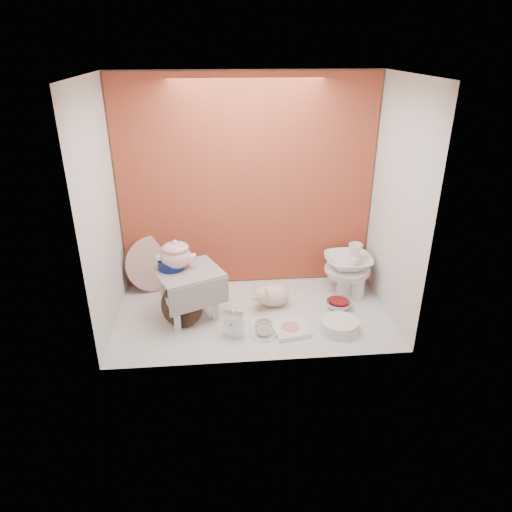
{
  "coord_description": "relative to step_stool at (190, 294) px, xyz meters",
  "views": [
    {
      "loc": [
        -0.22,
        -2.64,
        1.67
      ],
      "look_at": [
        0.02,
        0.02,
        0.42
      ],
      "focal_mm": 32.58,
      "sensor_mm": 36.0,
      "label": 1
    }
  ],
  "objects": [
    {
      "name": "ground",
      "position": [
        0.41,
        -0.02,
        -0.17
      ],
      "size": [
        1.8,
        1.8,
        0.0
      ],
      "primitive_type": "plane",
      "color": "silver",
      "rests_on": "ground"
    },
    {
      "name": "niche_shell",
      "position": [
        0.41,
        0.16,
        0.76
      ],
      "size": [
        1.86,
        1.03,
        1.53
      ],
      "color": "#B3362C",
      "rests_on": "ground"
    },
    {
      "name": "step_stool",
      "position": [
        0.0,
        0.0,
        0.0
      ],
      "size": [
        0.5,
        0.47,
        0.34
      ],
      "primitive_type": null,
      "rotation": [
        0.0,
        0.0,
        0.42
      ],
      "color": "silver",
      "rests_on": "ground"
    },
    {
      "name": "soup_tureen",
      "position": [
        -0.07,
        0.05,
        0.27
      ],
      "size": [
        0.29,
        0.29,
        0.2
      ],
      "primitive_type": null,
      "rotation": [
        0.0,
        0.0,
        0.27
      ],
      "color": "white",
      "rests_on": "step_stool"
    },
    {
      "name": "cobalt_bowl",
      "position": [
        -0.11,
        0.05,
        0.2
      ],
      "size": [
        0.2,
        0.2,
        0.06
      ],
      "primitive_type": "cylinder",
      "rotation": [
        0.0,
        0.0,
        0.25
      ],
      "color": "#0B1955",
      "rests_on": "step_stool"
    },
    {
      "name": "floral_platter",
      "position": [
        -0.27,
        0.41,
        0.03
      ],
      "size": [
        0.42,
        0.28,
        0.4
      ],
      "primitive_type": null,
      "rotation": [
        0.0,
        0.0,
        0.41
      ],
      "color": "silver",
      "rests_on": "ground"
    },
    {
      "name": "blue_white_vase",
      "position": [
        -0.09,
        0.33,
        -0.06
      ],
      "size": [
        0.27,
        0.27,
        0.22
      ],
      "primitive_type": "imported",
      "rotation": [
        0.0,
        0.0,
        -0.32
      ],
      "color": "silver",
      "rests_on": "ground"
    },
    {
      "name": "lacquer_tray",
      "position": [
        -0.05,
        -0.09,
        -0.03
      ],
      "size": [
        0.31,
        0.21,
        0.27
      ],
      "primitive_type": null,
      "rotation": [
        0.0,
        0.0,
        -0.37
      ],
      "color": "black",
      "rests_on": "ground"
    },
    {
      "name": "mantel_clock",
      "position": [
        0.27,
        -0.26,
        -0.07
      ],
      "size": [
        0.14,
        0.09,
        0.19
      ],
      "primitive_type": "cube",
      "rotation": [
        0.0,
        0.0,
        -0.37
      ],
      "color": "silver",
      "rests_on": "ground"
    },
    {
      "name": "plush_pig",
      "position": [
        0.56,
        0.08,
        -0.09
      ],
      "size": [
        0.29,
        0.21,
        0.17
      ],
      "primitive_type": "ellipsoid",
      "rotation": [
        0.0,
        0.0,
        0.09
      ],
      "color": "beige",
      "rests_on": "ground"
    },
    {
      "name": "teacup_saucer",
      "position": [
        0.46,
        -0.27,
        -0.16
      ],
      "size": [
        0.17,
        0.17,
        0.01
      ],
      "primitive_type": "cylinder",
      "rotation": [
        0.0,
        0.0,
        0.09
      ],
      "color": "white",
      "rests_on": "ground"
    },
    {
      "name": "gold_rim_teacup",
      "position": [
        0.46,
        -0.27,
        -0.11
      ],
      "size": [
        0.15,
        0.15,
        0.09
      ],
      "primitive_type": "imported",
      "rotation": [
        0.0,
        0.0,
        -0.44
      ],
      "color": "white",
      "rests_on": "teacup_saucer"
    },
    {
      "name": "lattice_dish",
      "position": [
        0.63,
        -0.24,
        -0.15
      ],
      "size": [
        0.25,
        0.25,
        0.03
      ],
      "primitive_type": "cube",
      "rotation": [
        0.0,
        0.0,
        0.19
      ],
      "color": "white",
      "rests_on": "ground"
    },
    {
      "name": "dinner_plate_stack",
      "position": [
        0.94,
        -0.26,
        -0.13
      ],
      "size": [
        0.33,
        0.33,
        0.07
      ],
      "primitive_type": "cylinder",
      "rotation": [
        0.0,
        0.0,
        -0.4
      ],
      "color": "white",
      "rests_on": "ground"
    },
    {
      "name": "crystal_bowl",
      "position": [
        1.0,
        0.01,
        -0.14
      ],
      "size": [
        0.19,
        0.19,
        0.05
      ],
      "primitive_type": "imported",
      "rotation": [
        0.0,
        0.0,
        0.14
      ],
      "color": "silver",
      "rests_on": "ground"
    },
    {
      "name": "clear_glass_vase",
      "position": [
        1.18,
        0.16,
        -0.07
      ],
      "size": [
        0.11,
        0.11,
        0.19
      ],
      "primitive_type": "cylinder",
      "rotation": [
        0.0,
        0.0,
        -0.24
      ],
      "color": "silver",
      "rests_on": "ground"
    },
    {
      "name": "porcelain_tower",
      "position": [
        1.11,
        0.24,
        0.02
      ],
      "size": [
        0.44,
        0.44,
        0.38
      ],
      "primitive_type": null,
      "rotation": [
        0.0,
        0.0,
        -0.4
      ],
      "color": "white",
      "rests_on": "ground"
    }
  ]
}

